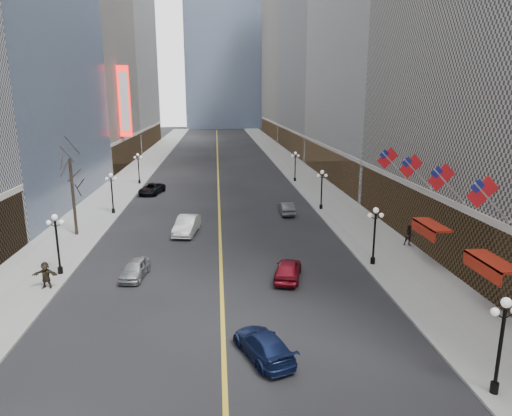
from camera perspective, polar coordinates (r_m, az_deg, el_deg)
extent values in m
cube|color=gray|center=(75.04, 6.02, 3.90)|extent=(6.00, 230.00, 0.15)
cube|color=gray|center=(74.99, -15.53, 3.47)|extent=(6.00, 230.00, 0.15)
cube|color=gold|center=(83.58, -4.79, 4.90)|extent=(0.25, 200.00, 0.02)
cube|color=brown|center=(38.03, 24.53, -3.11)|extent=(2.80, 41.00, 5.00)
cube|color=brown|center=(73.70, 9.74, 5.59)|extent=(2.80, 35.00, 5.00)
cube|color=#959598|center=(113.25, 11.16, 19.18)|extent=(26.00, 40.00, 48.00)
cube|color=brown|center=(110.63, 4.79, 8.41)|extent=(2.80, 39.00, 5.00)
cube|color=gray|center=(155.62, 6.69, 20.38)|extent=(26.00, 46.00, 62.00)
cube|color=brown|center=(153.06, 2.07, 9.92)|extent=(2.80, 45.00, 5.00)
cube|color=gray|center=(95.21, -24.73, 19.93)|extent=(26.00, 30.00, 50.00)
cube|color=brown|center=(92.00, -16.46, 6.82)|extent=(2.80, 29.00, 5.00)
cube|color=brown|center=(125.35, -13.44, 8.71)|extent=(2.80, 37.00, 5.00)
cylinder|color=black|center=(23.92, 27.64, -19.27)|extent=(0.36, 0.36, 0.50)
cylinder|color=black|center=(23.06, 28.14, -15.58)|extent=(0.16, 0.16, 4.00)
sphere|color=white|center=(22.09, 28.82, -10.33)|extent=(0.44, 0.44, 0.44)
sphere|color=white|center=(22.01, 27.70, -11.42)|extent=(0.36, 0.36, 0.36)
cylinder|color=black|center=(36.87, 14.39, -6.39)|extent=(0.36, 0.36, 0.50)
cylinder|color=black|center=(36.31, 14.55, -3.79)|extent=(0.16, 0.16, 4.00)
sphere|color=white|center=(35.71, 14.77, -0.27)|extent=(0.44, 0.44, 0.44)
sphere|color=white|center=(35.65, 14.05, -0.91)|extent=(0.36, 0.36, 0.36)
sphere|color=white|center=(35.95, 15.41, -0.87)|extent=(0.36, 0.36, 0.36)
cylinder|color=black|center=(53.44, 8.13, 0.18)|extent=(0.36, 0.36, 0.50)
cylinder|color=black|center=(53.06, 8.19, 2.01)|extent=(0.16, 0.16, 4.00)
sphere|color=white|center=(52.65, 8.28, 4.47)|extent=(0.44, 0.44, 0.44)
sphere|color=white|center=(52.62, 7.78, 4.03)|extent=(0.36, 0.36, 0.36)
sphere|color=white|center=(52.82, 8.74, 4.04)|extent=(0.36, 0.36, 0.36)
cylinder|color=black|center=(70.72, 4.88, 3.59)|extent=(0.36, 0.36, 0.50)
cylinder|color=black|center=(70.43, 4.91, 5.00)|extent=(0.16, 0.16, 4.00)
sphere|color=white|center=(70.12, 4.95, 6.85)|extent=(0.44, 0.44, 0.44)
sphere|color=white|center=(70.10, 4.58, 6.53)|extent=(0.36, 0.36, 0.36)
sphere|color=white|center=(70.25, 5.31, 6.53)|extent=(0.36, 0.36, 0.36)
cylinder|color=black|center=(36.77, -23.26, -7.16)|extent=(0.36, 0.36, 0.50)
cylinder|color=black|center=(36.22, -23.52, -4.57)|extent=(0.16, 0.16, 4.00)
sphere|color=white|center=(35.61, -23.88, -1.05)|extent=(0.44, 0.44, 0.44)
sphere|color=white|center=(35.85, -24.49, -1.67)|extent=(0.36, 0.36, 0.36)
sphere|color=white|center=(35.56, -23.13, -1.66)|extent=(0.36, 0.36, 0.36)
cylinder|color=black|center=(53.38, -17.39, -0.34)|extent=(0.36, 0.36, 0.50)
cylinder|color=black|center=(53.00, -17.53, 1.50)|extent=(0.16, 0.16, 4.00)
sphere|color=white|center=(52.58, -17.71, 3.94)|extent=(0.44, 0.44, 0.44)
sphere|color=white|center=(52.75, -18.15, 3.50)|extent=(0.36, 0.36, 0.36)
sphere|color=white|center=(52.55, -17.20, 3.53)|extent=(0.36, 0.36, 0.36)
cylinder|color=black|center=(70.67, -14.36, 3.20)|extent=(0.36, 0.36, 0.50)
cylinder|color=black|center=(70.38, -14.45, 4.60)|extent=(0.16, 0.16, 4.00)
sphere|color=white|center=(70.07, -14.56, 6.46)|extent=(0.44, 0.44, 0.44)
sphere|color=white|center=(70.20, -14.90, 6.12)|extent=(0.36, 0.36, 0.36)
sphere|color=white|center=(70.05, -14.18, 6.15)|extent=(0.36, 0.36, 0.36)
cylinder|color=#B2B2B7|center=(29.92, 27.41, 0.58)|extent=(2.49, 0.12, 2.49)
cube|color=red|center=(29.45, 26.48, 1.80)|extent=(1.94, 0.04, 1.94)
cube|color=navy|center=(29.21, 25.96, 2.46)|extent=(0.88, 0.06, 0.88)
cylinder|color=#B2B2B7|center=(34.15, 23.03, 2.50)|extent=(2.49, 0.12, 2.49)
cube|color=red|center=(33.74, 22.15, 3.58)|extent=(1.94, 0.04, 1.94)
cube|color=navy|center=(33.53, 21.67, 4.17)|extent=(0.88, 0.06, 0.88)
cylinder|color=#B2B2B7|center=(38.56, 19.62, 3.98)|extent=(2.49, 0.12, 2.49)
cube|color=red|center=(38.20, 18.80, 4.95)|extent=(1.94, 0.04, 1.94)
cube|color=navy|center=(38.01, 18.36, 5.47)|extent=(0.88, 0.06, 0.88)
cylinder|color=#B2B2B7|center=(43.10, 16.91, 5.14)|extent=(2.49, 0.12, 2.49)
cube|color=red|center=(42.78, 16.15, 6.01)|extent=(1.94, 0.04, 1.94)
cube|color=navy|center=(42.61, 15.74, 6.48)|extent=(0.88, 0.06, 0.88)
cube|color=maroon|center=(31.11, 27.47, -5.88)|extent=(1.40, 4.00, 0.15)
cube|color=maroon|center=(30.90, 26.36, -6.67)|extent=(0.10, 4.00, 0.90)
cube|color=maroon|center=(37.75, 21.11, -1.96)|extent=(1.40, 4.00, 0.15)
cube|color=maroon|center=(37.58, 20.16, -2.58)|extent=(0.10, 4.00, 0.90)
cube|color=red|center=(84.08, -16.13, 12.68)|extent=(2.00, 0.50, 12.00)
cube|color=white|center=(84.07, -16.10, 12.68)|extent=(1.40, 0.55, 10.00)
cylinder|color=#2D231C|center=(45.55, -21.87, 1.27)|extent=(0.28, 0.28, 7.20)
imported|color=#A4A7AB|center=(34.50, -14.90, -7.37)|extent=(2.04, 4.04, 1.32)
imported|color=silver|center=(44.16, -8.63, -2.13)|extent=(2.57, 5.37, 1.70)
imported|color=black|center=(63.17, -12.90, 2.36)|extent=(3.49, 5.55, 1.43)
imported|color=#121D46|center=(23.97, 0.93, -16.74)|extent=(3.32, 4.90, 1.32)
imported|color=maroon|center=(33.13, 4.02, -7.65)|extent=(2.79, 4.70, 1.50)
imported|color=#45494C|center=(51.06, 3.84, -0.04)|extent=(1.46, 4.10, 1.35)
imported|color=black|center=(41.89, 18.60, -3.28)|extent=(0.98, 0.69, 1.83)
imported|color=black|center=(34.27, -24.80, -7.61)|extent=(1.76, 0.65, 1.86)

